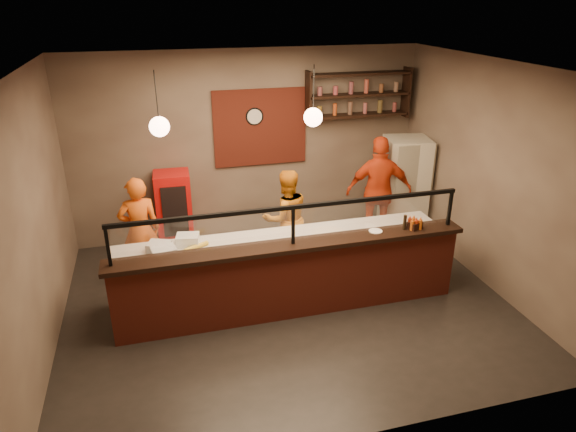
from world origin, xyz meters
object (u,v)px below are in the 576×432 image
object	(u,v)px
cook_right	(379,191)
pepper_mill	(405,222)
condiment_caddy	(415,225)
cook_mid	(286,218)
cook_left	(140,230)
red_cooler	(174,211)
pizza_dough	(329,233)
wall_clock	(254,116)
fridge	(404,187)

from	to	relation	value
cook_right	pepper_mill	world-z (taller)	cook_right
condiment_caddy	cook_mid	bearing A→B (deg)	135.28
cook_left	pepper_mill	xyz separation A→B (m)	(3.48, -1.46, 0.35)
cook_mid	pepper_mill	bearing A→B (deg)	126.60
red_cooler	pizza_dough	distance (m)	2.84
wall_clock	condiment_caddy	world-z (taller)	wall_clock
cook_right	condiment_caddy	world-z (taller)	cook_right
wall_clock	cook_left	distance (m)	2.71
fridge	wall_clock	bearing A→B (deg)	174.47
cook_right	condiment_caddy	size ratio (longest dim) A/B	10.63
cook_mid	condiment_caddy	bearing A→B (deg)	129.38
cook_left	pizza_dough	size ratio (longest dim) A/B	3.31
wall_clock	red_cooler	distance (m)	2.07
red_cooler	pepper_mill	world-z (taller)	red_cooler
pepper_mill	red_cooler	bearing A→B (deg)	140.27
red_cooler	pepper_mill	bearing A→B (deg)	-37.44
cook_mid	red_cooler	size ratio (longest dim) A/B	1.17
cook_mid	condiment_caddy	size ratio (longest dim) A/B	8.87
pepper_mill	wall_clock	bearing A→B (deg)	118.13
cook_mid	fridge	world-z (taller)	fridge
pepper_mill	cook_mid	bearing A→B (deg)	132.49
cook_left	red_cooler	xyz separation A→B (m)	(0.55, 0.97, -0.15)
red_cooler	fridge	bearing A→B (deg)	-4.05
pizza_dough	cook_mid	bearing A→B (deg)	111.30
red_cooler	condiment_caddy	xyz separation A→B (m)	(3.07, -2.45, 0.44)
condiment_caddy	cook_left	bearing A→B (deg)	157.79
cook_right	fridge	world-z (taller)	cook_right
wall_clock	condiment_caddy	distance (m)	3.35
fridge	condiment_caddy	distance (m)	2.21
red_cooler	cook_left	bearing A→B (deg)	-117.06
fridge	condiment_caddy	world-z (taller)	fridge
wall_clock	pizza_dough	xyz separation A→B (m)	(0.56, -2.29, -1.19)
cook_right	red_cooler	bearing A→B (deg)	1.66
cook_right	fridge	bearing A→B (deg)	-143.73
wall_clock	cook_right	bearing A→B (deg)	-27.84
wall_clock	pepper_mill	world-z (taller)	wall_clock
wall_clock	cook_mid	xyz separation A→B (m)	(0.19, -1.35, -1.32)
wall_clock	pizza_dough	bearing A→B (deg)	-76.36
red_cooler	pizza_dough	xyz separation A→B (m)	(2.02, -1.98, 0.24)
cook_right	pepper_mill	size ratio (longest dim) A/B	9.06
fridge	pepper_mill	xyz separation A→B (m)	(-1.03, -1.99, 0.29)
pizza_dough	condiment_caddy	bearing A→B (deg)	-23.84
cook_right	pepper_mill	bearing A→B (deg)	89.36
fridge	pizza_dough	size ratio (longest dim) A/B	3.55
red_cooler	wall_clock	bearing A→B (deg)	14.26
cook_mid	pepper_mill	distance (m)	1.93
condiment_caddy	pepper_mill	xyz separation A→B (m)	(-0.14, 0.01, 0.05)
cook_left	red_cooler	distance (m)	1.12
wall_clock	fridge	distance (m)	2.89
pizza_dough	condiment_caddy	size ratio (longest dim) A/B	2.78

